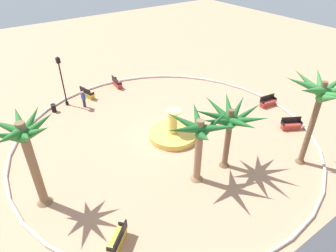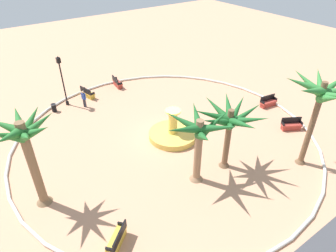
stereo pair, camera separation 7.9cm
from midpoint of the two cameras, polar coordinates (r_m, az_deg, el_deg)
ground_plane at (r=22.81m, az=-0.29°, el=-2.08°), size 80.00×80.00×0.00m
plaza_curb at (r=22.75m, az=-0.29°, el=-1.88°), size 22.53×22.53×0.20m
fountain at (r=22.58m, az=1.03°, el=-1.47°), size 3.65×3.65×2.38m
palm_tree_near_fountain at (r=19.79m, az=27.38°, el=5.18°), size 4.46×4.38×6.25m
palm_tree_by_curb at (r=18.45m, az=11.98°, el=1.14°), size 4.48×4.61×4.58m
palm_tree_mid_plaza at (r=16.59m, az=-25.52°, el=-2.82°), size 3.42×3.55×5.76m
palm_tree_far_side at (r=17.15m, az=6.12°, el=-1.60°), size 4.17×3.97×4.67m
bench_east at (r=16.02m, az=-9.57°, el=-20.70°), size 1.54×1.42×1.00m
bench_west at (r=25.42m, az=22.62°, el=0.07°), size 1.64×1.22×1.00m
bench_north at (r=29.22m, az=-15.05°, el=5.97°), size 0.86×1.67×1.00m
bench_southeast at (r=28.16m, az=18.72°, el=4.25°), size 1.65×0.71×1.00m
bench_southwest at (r=30.73m, az=-9.61°, el=8.07°), size 0.67×1.64×1.00m
lamppost at (r=27.47m, az=-19.58°, el=8.79°), size 0.32×0.32×4.58m
trash_bin at (r=27.68m, az=-20.95°, el=3.33°), size 0.46×0.46×0.73m
person_cyclist_helmet at (r=27.32m, az=-15.76°, el=5.17°), size 0.32×0.49×1.59m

